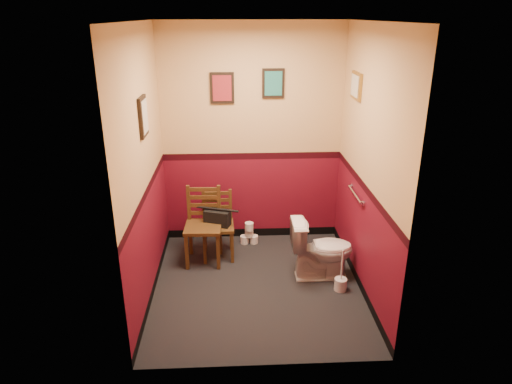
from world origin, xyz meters
TOP-DOWN VIEW (x-y plane):
  - floor at (0.00, 0.00)m, footprint 2.20×2.40m
  - ceiling at (0.00, 0.00)m, footprint 2.20×2.40m
  - wall_back at (0.00, 1.20)m, footprint 2.20×0.00m
  - wall_front at (0.00, -1.20)m, footprint 2.20×0.00m
  - wall_left at (-1.10, 0.00)m, footprint 0.00×2.40m
  - wall_right at (1.10, 0.00)m, footprint 0.00×2.40m
  - grab_bar at (1.07, 0.25)m, footprint 0.05×0.56m
  - framed_print_back_a at (-0.35, 1.18)m, footprint 0.28×0.04m
  - framed_print_back_b at (0.25, 1.18)m, footprint 0.26×0.04m
  - framed_print_left at (-1.08, 0.10)m, footprint 0.04×0.30m
  - framed_print_right at (1.08, 0.60)m, footprint 0.04×0.34m
  - toilet at (0.72, 0.17)m, footprint 0.69×0.39m
  - toilet_brush at (0.89, -0.12)m, footprint 0.13×0.13m
  - chair_left at (-0.60, 0.61)m, footprint 0.44×0.44m
  - chair_right at (-0.44, 0.71)m, footprint 0.39×0.39m
  - handbag at (-0.43, 0.68)m, footprint 0.33×0.24m
  - tp_stack at (-0.05, 1.00)m, footprint 0.23×0.14m

SIDE VIEW (x-z plane):
  - floor at x=0.00m, z-range 0.00..0.00m
  - toilet_brush at x=0.89m, z-range -0.16..0.32m
  - tp_stack at x=-0.05m, z-range -0.02..0.27m
  - toilet at x=0.72m, z-range 0.00..0.68m
  - chair_right at x=-0.44m, z-range 0.00..0.81m
  - chair_left at x=-0.60m, z-range 0.00..0.90m
  - handbag at x=-0.43m, z-range 0.41..0.63m
  - grab_bar at x=1.07m, z-range 0.92..0.98m
  - wall_back at x=0.00m, z-range 0.00..2.70m
  - wall_front at x=0.00m, z-range 0.00..2.70m
  - wall_left at x=-1.10m, z-range 0.00..2.70m
  - wall_right at x=1.10m, z-range 0.00..2.70m
  - framed_print_left at x=-1.08m, z-range 1.66..2.04m
  - framed_print_back_a at x=-0.35m, z-range 1.77..2.13m
  - framed_print_back_b at x=0.25m, z-range 1.83..2.17m
  - framed_print_right at x=1.08m, z-range 1.91..2.19m
  - ceiling at x=0.00m, z-range 2.70..2.70m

